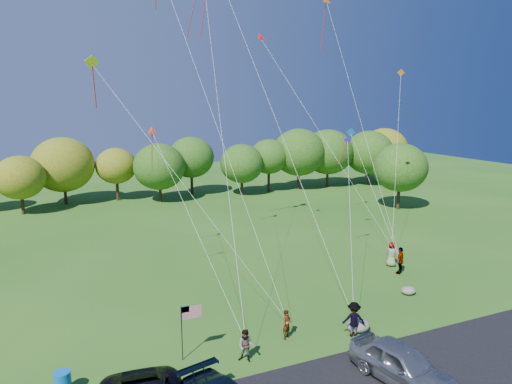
{
  "coord_description": "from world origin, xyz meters",
  "views": [
    {
      "loc": [
        -10.69,
        -17.72,
        11.88
      ],
      "look_at": [
        -0.42,
        6.0,
        6.78
      ],
      "focal_mm": 32.0,
      "sensor_mm": 36.0,
      "label": 1
    }
  ],
  "objects_px": {
    "flyer_c": "(354,319)",
    "flyer_e": "(392,254)",
    "flyer_d": "(400,260)",
    "flyer_b": "(246,346)",
    "minivan_silver": "(402,364)",
    "flyer_a": "(287,324)",
    "trash_barrel": "(63,383)"
  },
  "relations": [
    {
      "from": "minivan_silver",
      "to": "flyer_e",
      "type": "relative_size",
      "value": 2.63
    },
    {
      "from": "flyer_c",
      "to": "minivan_silver",
      "type": "bearing_deg",
      "value": 108.67
    },
    {
      "from": "flyer_e",
      "to": "flyer_d",
      "type": "bearing_deg",
      "value": 122.39
    },
    {
      "from": "flyer_b",
      "to": "minivan_silver",
      "type": "bearing_deg",
      "value": 1.14
    },
    {
      "from": "flyer_b",
      "to": "flyer_d",
      "type": "distance_m",
      "value": 15.38
    },
    {
      "from": "flyer_a",
      "to": "flyer_e",
      "type": "xyz_separation_m",
      "value": [
        11.88,
        6.29,
        0.17
      ]
    },
    {
      "from": "flyer_b",
      "to": "flyer_e",
      "type": "xyz_separation_m",
      "value": [
        14.59,
        7.42,
        0.15
      ]
    },
    {
      "from": "flyer_c",
      "to": "flyer_e",
      "type": "relative_size",
      "value": 1.0
    },
    {
      "from": "minivan_silver",
      "to": "flyer_a",
      "type": "distance_m",
      "value": 6.04
    },
    {
      "from": "minivan_silver",
      "to": "flyer_c",
      "type": "xyz_separation_m",
      "value": [
        0.47,
        4.19,
        0.03
      ]
    },
    {
      "from": "flyer_a",
      "to": "flyer_e",
      "type": "height_order",
      "value": "flyer_e"
    },
    {
      "from": "flyer_c",
      "to": "flyer_b",
      "type": "bearing_deg",
      "value": 24.73
    },
    {
      "from": "trash_barrel",
      "to": "flyer_e",
      "type": "bearing_deg",
      "value": 16.58
    },
    {
      "from": "flyer_c",
      "to": "trash_barrel",
      "type": "distance_m",
      "value": 13.85
    },
    {
      "from": "flyer_a",
      "to": "flyer_e",
      "type": "bearing_deg",
      "value": -2.1
    },
    {
      "from": "minivan_silver",
      "to": "flyer_c",
      "type": "height_order",
      "value": "flyer_c"
    },
    {
      "from": "trash_barrel",
      "to": "flyer_a",
      "type": "bearing_deg",
      "value": 2.14
    },
    {
      "from": "flyer_a",
      "to": "flyer_c",
      "type": "xyz_separation_m",
      "value": [
        3.26,
        -1.17,
        0.16
      ]
    },
    {
      "from": "flyer_c",
      "to": "trash_barrel",
      "type": "relative_size",
      "value": 1.83
    },
    {
      "from": "flyer_e",
      "to": "trash_barrel",
      "type": "bearing_deg",
      "value": 65.54
    },
    {
      "from": "flyer_b",
      "to": "trash_barrel",
      "type": "bearing_deg",
      "value": -146.63
    },
    {
      "from": "minivan_silver",
      "to": "trash_barrel",
      "type": "height_order",
      "value": "minivan_silver"
    },
    {
      "from": "flyer_e",
      "to": "trash_barrel",
      "type": "xyz_separation_m",
      "value": [
        -22.45,
        -6.68,
        -0.42
      ]
    },
    {
      "from": "flyer_c",
      "to": "flyer_e",
      "type": "xyz_separation_m",
      "value": [
        8.62,
        7.46,
        0.0
      ]
    },
    {
      "from": "minivan_silver",
      "to": "flyer_d",
      "type": "bearing_deg",
      "value": 37.86
    },
    {
      "from": "flyer_a",
      "to": "flyer_d",
      "type": "distance_m",
      "value": 12.44
    },
    {
      "from": "flyer_d",
      "to": "trash_barrel",
      "type": "bearing_deg",
      "value": -18.81
    },
    {
      "from": "flyer_a",
      "to": "flyer_d",
      "type": "bearing_deg",
      "value": -6.98
    },
    {
      "from": "flyer_e",
      "to": "flyer_b",
      "type": "bearing_deg",
      "value": 75.91
    },
    {
      "from": "flyer_d",
      "to": "flyer_e",
      "type": "bearing_deg",
      "value": -138.81
    },
    {
      "from": "flyer_b",
      "to": "trash_barrel",
      "type": "distance_m",
      "value": 7.9
    },
    {
      "from": "flyer_c",
      "to": "trash_barrel",
      "type": "height_order",
      "value": "flyer_c"
    }
  ]
}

